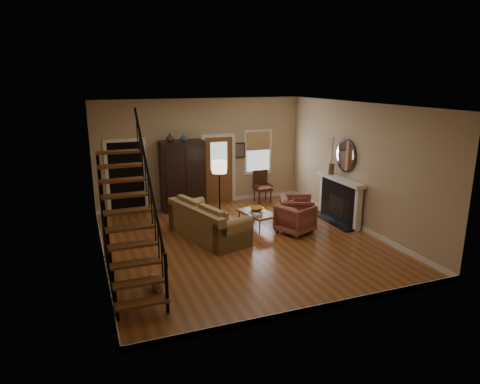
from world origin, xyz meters
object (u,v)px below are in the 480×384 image
object	(u,v)px
armchair_right	(297,211)
floor_lamp	(220,192)
armoire	(183,176)
sofa	(208,221)
coffee_table	(257,220)
side_chair	(263,187)
armchair_left	(295,219)

from	to	relation	value
armchair_right	floor_lamp	xyz separation A→B (m)	(-1.87, 0.97, 0.47)
armchair_right	floor_lamp	distance (m)	2.16
armoire	sofa	bearing A→B (deg)	-89.63
coffee_table	floor_lamp	size ratio (longest dim) A/B	0.62
sofa	coffee_table	bearing A→B (deg)	-5.35
armoire	sofa	size ratio (longest dim) A/B	0.91
coffee_table	floor_lamp	world-z (taller)	floor_lamp
sofa	floor_lamp	distance (m)	1.26
sofa	side_chair	bearing A→B (deg)	26.48
sofa	side_chair	xyz separation A→B (m)	(2.53, 2.39, 0.08)
coffee_table	armoire	bearing A→B (deg)	122.35
sofa	armoire	bearing A→B (deg)	73.47
armchair_left	side_chair	bearing A→B (deg)	-29.72
sofa	armchair_right	xyz separation A→B (m)	(2.49, 0.02, -0.03)
coffee_table	armchair_left	xyz separation A→B (m)	(0.76, -0.75, 0.17)
armchair_right	side_chair	xyz separation A→B (m)	(0.04, 2.37, 0.11)
sofa	coffee_table	world-z (taller)	sofa
coffee_table	side_chair	xyz separation A→B (m)	(1.09, 2.10, 0.30)
side_chair	floor_lamp	bearing A→B (deg)	-143.74
armchair_left	floor_lamp	bearing A→B (deg)	24.33
armchair_right	floor_lamp	size ratio (longest dim) A/B	0.51
sofa	floor_lamp	xyz separation A→B (m)	(0.63, 1.00, 0.44)
armoire	armchair_left	distance (m)	3.83
sofa	armchair_right	world-z (taller)	sofa
sofa	armchair_left	distance (m)	2.25
sofa	armchair_left	size ratio (longest dim) A/B	2.76
coffee_table	side_chair	size ratio (longest dim) A/B	1.07
side_chair	sofa	bearing A→B (deg)	-136.61
armchair_left	side_chair	size ratio (longest dim) A/B	0.82
armchair_right	side_chair	size ratio (longest dim) A/B	0.87
armoire	coffee_table	distance (m)	2.85
coffee_table	armchair_right	xyz separation A→B (m)	(1.05, -0.27, 0.19)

